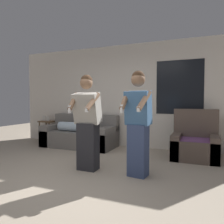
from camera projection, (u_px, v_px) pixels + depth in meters
The scene contains 7 objects.
ground_plane at pixel (72, 181), 3.32m from camera, with size 14.00×14.00×0.00m, color tan.
wall_back at pixel (130, 96), 5.78m from camera, with size 6.72×0.07×2.70m.
couch at pixel (80, 135), 5.84m from camera, with size 1.93×0.93×0.84m.
armchair at pixel (195, 143), 4.62m from camera, with size 0.92×0.83×1.04m.
side_table at pixel (47, 124), 6.55m from camera, with size 0.44×0.38×0.77m.
person_left at pixel (87, 123), 3.82m from camera, with size 0.52×0.50×1.67m.
person_right at pixel (138, 122), 3.50m from camera, with size 0.46×0.51×1.70m.
Camera 1 is at (1.80, -2.78, 1.22)m, focal length 35.00 mm.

